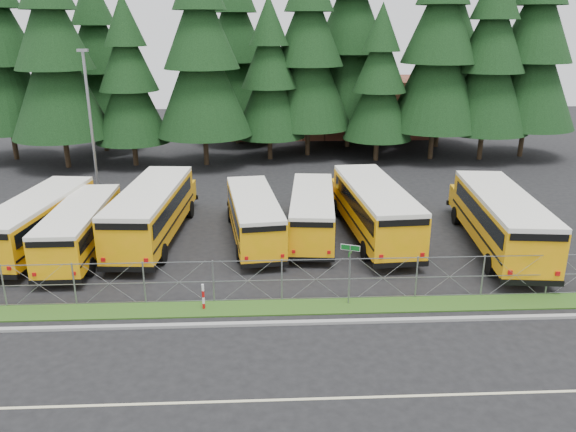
% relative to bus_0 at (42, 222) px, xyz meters
% --- Properties ---
extents(ground, '(120.00, 120.00, 0.00)m').
position_rel_bus_0_xyz_m(ground, '(13.86, -6.05, -1.45)').
color(ground, black).
rests_on(ground, ground).
extents(curb, '(50.00, 0.25, 0.12)m').
position_rel_bus_0_xyz_m(curb, '(13.86, -9.15, -1.39)').
color(curb, gray).
rests_on(curb, ground).
extents(grass_verge, '(50.00, 1.40, 0.06)m').
position_rel_bus_0_xyz_m(grass_verge, '(13.86, -7.75, -1.42)').
color(grass_verge, '#244C15').
rests_on(grass_verge, ground).
extents(road_lane_line, '(50.00, 0.12, 0.01)m').
position_rel_bus_0_xyz_m(road_lane_line, '(13.86, -14.05, -1.44)').
color(road_lane_line, beige).
rests_on(road_lane_line, ground).
extents(chainlink_fence, '(44.00, 0.10, 2.00)m').
position_rel_bus_0_xyz_m(chainlink_fence, '(13.86, -7.05, -0.45)').
color(chainlink_fence, gray).
rests_on(chainlink_fence, ground).
extents(brick_building, '(22.00, 10.00, 6.00)m').
position_rel_bus_0_xyz_m(brick_building, '(19.86, 33.95, 1.55)').
color(brick_building, brown).
rests_on(brick_building, ground).
extents(bus_0, '(3.93, 11.28, 2.90)m').
position_rel_bus_0_xyz_m(bus_0, '(0.00, 0.00, 0.00)').
color(bus_0, '#E5A007').
rests_on(bus_0, ground).
extents(bus_1, '(2.56, 10.34, 2.70)m').
position_rel_bus_0_xyz_m(bus_1, '(2.50, -1.00, -0.10)').
color(bus_1, '#E5A007').
rests_on(bus_1, ground).
extents(bus_2, '(3.73, 12.17, 3.14)m').
position_rel_bus_0_xyz_m(bus_2, '(5.91, 0.87, 0.12)').
color(bus_2, '#E5A007').
rests_on(bus_2, ground).
extents(bus_4, '(3.69, 10.56, 2.71)m').
position_rel_bus_0_xyz_m(bus_4, '(11.54, 0.48, -0.09)').
color(bus_4, '#E5A007').
rests_on(bus_4, ground).
extents(bus_5, '(3.42, 10.46, 2.69)m').
position_rel_bus_0_xyz_m(bus_5, '(14.92, 1.01, -0.10)').
color(bus_5, '#E5A007').
rests_on(bus_5, ground).
extents(bus_6, '(3.66, 12.16, 3.14)m').
position_rel_bus_0_xyz_m(bus_6, '(18.37, 0.77, 0.12)').
color(bus_6, '#E5A007').
rests_on(bus_6, ground).
extents(bus_east, '(4.16, 12.42, 3.19)m').
position_rel_bus_0_xyz_m(bus_east, '(24.79, -1.46, 0.15)').
color(bus_east, '#E5A007').
rests_on(bus_east, ground).
extents(street_sign, '(0.79, 0.52, 2.81)m').
position_rel_bus_0_xyz_m(street_sign, '(15.77, -7.53, 0.59)').
color(street_sign, gray).
rests_on(street_sign, ground).
extents(striped_bollard, '(0.11, 0.11, 1.20)m').
position_rel_bus_0_xyz_m(striped_bollard, '(9.47, -7.73, -0.85)').
color(striped_bollard, '#B20C0C').
rests_on(striped_bollard, ground).
extents(light_standard, '(0.70, 0.35, 10.14)m').
position_rel_bus_0_xyz_m(light_standard, '(0.31, 9.81, 4.05)').
color(light_standard, gray).
rests_on(light_standard, ground).
extents(conifer_0, '(8.34, 8.34, 18.44)m').
position_rel_bus_0_xyz_m(conifer_0, '(-10.34, 21.91, 7.77)').
color(conifer_0, black).
rests_on(conifer_0, ground).
extents(conifer_1, '(8.21, 8.21, 18.15)m').
position_rel_bus_0_xyz_m(conifer_1, '(-4.63, 18.60, 7.63)').
color(conifer_1, black).
rests_on(conifer_1, ground).
extents(conifer_2, '(6.42, 6.42, 14.19)m').
position_rel_bus_0_xyz_m(conifer_2, '(1.05, 19.07, 5.65)').
color(conifer_2, black).
rests_on(conifer_2, ground).
extents(conifer_3, '(8.20, 8.20, 18.14)m').
position_rel_bus_0_xyz_m(conifer_3, '(7.21, 18.97, 7.62)').
color(conifer_3, black).
rests_on(conifer_3, ground).
extents(conifer_4, '(6.40, 6.40, 14.14)m').
position_rel_bus_0_xyz_m(conifer_4, '(12.83, 20.91, 5.62)').
color(conifer_4, black).
rests_on(conifer_4, ground).
extents(conifer_5, '(8.18, 8.18, 18.08)m').
position_rel_bus_0_xyz_m(conifer_5, '(16.38, 22.40, 7.59)').
color(conifer_5, black).
rests_on(conifer_5, ground).
extents(conifer_6, '(6.11, 6.11, 13.50)m').
position_rel_bus_0_xyz_m(conifer_6, '(22.38, 19.90, 5.30)').
color(conifer_6, black).
rests_on(conifer_6, ground).
extents(conifer_7, '(8.50, 8.50, 18.80)m').
position_rel_bus_0_xyz_m(conifer_7, '(27.50, 20.29, 7.95)').
color(conifer_7, black).
rests_on(conifer_7, ground).
extents(conifer_8, '(7.75, 7.75, 17.14)m').
position_rel_bus_0_xyz_m(conifer_8, '(31.94, 19.88, 7.12)').
color(conifer_8, black).
rests_on(conifer_8, ground).
extents(conifer_9, '(8.51, 8.51, 18.82)m').
position_rel_bus_0_xyz_m(conifer_9, '(36.19, 20.92, 7.96)').
color(conifer_9, black).
rests_on(conifer_9, ground).
extents(conifer_10, '(7.45, 7.45, 16.48)m').
position_rel_bus_0_xyz_m(conifer_10, '(-3.05, 25.25, 6.79)').
color(conifer_10, black).
rests_on(conifer_10, ground).
extents(conifer_11, '(8.20, 8.20, 18.13)m').
position_rel_bus_0_xyz_m(conifer_11, '(9.61, 28.34, 7.62)').
color(conifer_11, black).
rests_on(conifer_11, ground).
extents(conifer_12, '(9.05, 9.05, 20.02)m').
position_rel_bus_0_xyz_m(conifer_12, '(20.69, 26.08, 8.56)').
color(conifer_12, black).
rests_on(conifer_12, ground).
extents(conifer_13, '(8.92, 8.92, 19.73)m').
position_rel_bus_0_xyz_m(conifer_13, '(29.63, 25.56, 8.42)').
color(conifer_13, black).
rests_on(conifer_13, ground).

